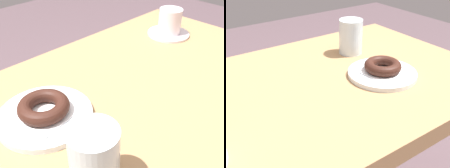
% 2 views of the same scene
% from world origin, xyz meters
% --- Properties ---
extents(table, '(1.03, 0.63, 0.75)m').
position_xyz_m(table, '(0.00, 0.00, 0.63)').
color(table, '#A0774E').
rests_on(table, ground_plane).
extents(plate_chocolate_ring, '(0.20, 0.20, 0.01)m').
position_xyz_m(plate_chocolate_ring, '(0.20, -0.07, 0.75)').
color(plate_chocolate_ring, white).
rests_on(plate_chocolate_ring, table).
extents(napkin_chocolate_ring, '(0.13, 0.13, 0.00)m').
position_xyz_m(napkin_chocolate_ring, '(0.20, -0.07, 0.76)').
color(napkin_chocolate_ring, white).
rests_on(napkin_chocolate_ring, plate_chocolate_ring).
extents(donut_chocolate_ring, '(0.11, 0.11, 0.03)m').
position_xyz_m(donut_chocolate_ring, '(0.20, -0.07, 0.78)').
color(donut_chocolate_ring, '#371B14').
rests_on(donut_chocolate_ring, napkin_chocolate_ring).
extents(water_glass, '(0.08, 0.08, 0.11)m').
position_xyz_m(water_glass, '(0.23, 0.12, 0.80)').
color(water_glass, silver).
rests_on(water_glass, table).
extents(coffee_cup, '(0.14, 0.14, 0.09)m').
position_xyz_m(coffee_cup, '(-0.33, -0.14, 0.78)').
color(coffee_cup, silver).
rests_on(coffee_cup, table).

